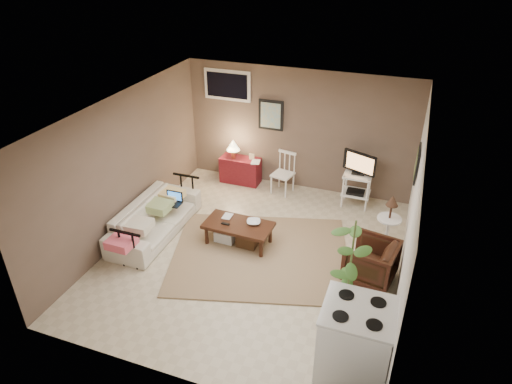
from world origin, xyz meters
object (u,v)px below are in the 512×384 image
at_px(spindle_chair, 283,174).
at_px(side_table, 390,217).
at_px(armchair, 371,260).
at_px(sofa, 154,213).
at_px(red_console, 240,168).
at_px(coffee_table, 238,232).
at_px(tv_stand, 358,178).
at_px(potted_plant, 350,273).
at_px(stove, 355,343).

relative_size(spindle_chair, side_table, 0.82).
relative_size(spindle_chair, armchair, 1.18).
relative_size(sofa, red_console, 2.12).
bearing_deg(coffee_table, spindle_chair, 84.85).
xyz_separation_m(sofa, armchair, (3.62, 0.02, -0.04)).
xyz_separation_m(tv_stand, potted_plant, (0.37, -3.15, 0.32)).
bearing_deg(side_table, red_console, 155.83).
bearing_deg(side_table, sofa, -167.49).
height_order(red_console, stove, stove).
distance_m(spindle_chair, side_table, 2.50).
bearing_deg(sofa, armchair, -89.72).
relative_size(side_table, armchair, 1.44).
bearing_deg(coffee_table, sofa, -173.27).
relative_size(side_table, stove, 0.99).
relative_size(coffee_table, armchair, 1.60).
height_order(sofa, stove, stove).
distance_m(armchair, potted_plant, 1.21).
bearing_deg(potted_plant, spindle_chair, 119.65).
relative_size(coffee_table, spindle_chair, 1.35).
distance_m(side_table, armchair, 0.88).
bearing_deg(spindle_chair, sofa, -127.64).
height_order(coffee_table, spindle_chair, spindle_chair).
bearing_deg(red_console, stove, -53.29).
xyz_separation_m(coffee_table, side_table, (2.31, 0.66, 0.40)).
distance_m(tv_stand, potted_plant, 3.19).
bearing_deg(potted_plant, coffee_table, 148.23).
bearing_deg(red_console, sofa, -106.78).
xyz_separation_m(red_console, potted_plant, (2.77, -3.28, 0.57)).
xyz_separation_m(red_console, armchair, (2.95, -2.21, 0.03)).
bearing_deg(coffee_table, tv_stand, 50.05).
bearing_deg(spindle_chair, stove, -62.52).
bearing_deg(tv_stand, spindle_chair, 179.36).
bearing_deg(sofa, spindle_chair, -37.64).
relative_size(potted_plant, stove, 1.63).
relative_size(sofa, tv_stand, 1.84).
distance_m(coffee_table, potted_plant, 2.42).
bearing_deg(stove, spindle_chair, 117.48).
distance_m(sofa, armchair, 3.62).
bearing_deg(spindle_chair, tv_stand, -0.64).
distance_m(sofa, potted_plant, 3.63).
relative_size(red_console, potted_plant, 0.56).
height_order(red_console, side_table, side_table).
relative_size(spindle_chair, potted_plant, 0.50).
distance_m(coffee_table, spindle_chair, 1.96).
xyz_separation_m(tv_stand, armchair, (0.55, -2.08, -0.22)).
height_order(sofa, side_table, side_table).
xyz_separation_m(sofa, spindle_chair, (1.63, 2.12, 0.00)).
bearing_deg(armchair, side_table, -179.78).
bearing_deg(tv_stand, side_table, -61.14).
relative_size(spindle_chair, stove, 0.81).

